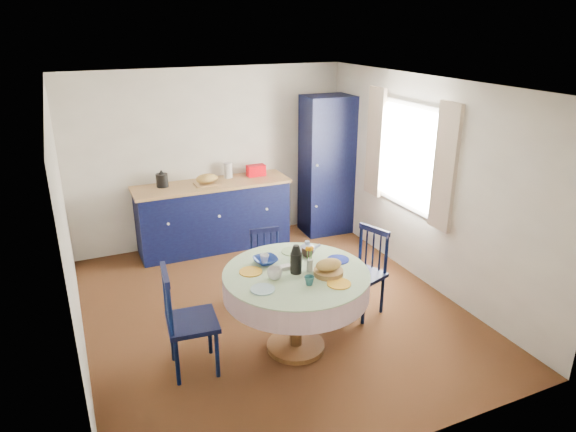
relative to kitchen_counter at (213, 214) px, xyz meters
name	(u,v)px	position (x,y,z in m)	size (l,w,h in m)	color
floor	(273,309)	(0.10, -1.96, -0.50)	(4.50, 4.50, 0.00)	black
ceiling	(270,85)	(0.10, -1.96, 2.00)	(4.50, 4.50, 0.00)	white
wall_back	(211,157)	(0.10, 0.29, 0.75)	(4.00, 0.02, 2.50)	silver
wall_left	(67,237)	(-1.90, -1.96, 0.75)	(0.02, 4.50, 2.50)	silver
wall_right	(425,183)	(2.10, -1.96, 0.75)	(0.02, 4.50, 2.50)	silver
window	(409,156)	(2.05, -1.66, 1.03)	(0.10, 1.74, 1.45)	white
kitchen_counter	(213,214)	(0.00, 0.00, 0.00)	(2.17, 0.68, 1.21)	black
pantry_cabinet	(327,166)	(1.76, -0.11, 0.54)	(0.75, 0.55, 2.08)	black
dining_table	(297,284)	(0.04, -2.73, 0.22)	(1.40, 1.40, 1.13)	brown
chair_left	(187,320)	(-1.01, -2.63, 0.04)	(0.49, 0.51, 1.05)	black
chair_far	(267,265)	(0.15, -1.70, -0.07)	(0.42, 0.41, 0.85)	black
chair_right	(364,271)	(1.02, -2.39, 0.00)	(0.54, 0.55, 0.98)	black
mug_a	(275,273)	(-0.21, -2.77, 0.41)	(0.14, 0.14, 0.11)	silver
mug_b	(309,281)	(0.03, -3.01, 0.39)	(0.09, 0.09, 0.09)	#286265
mug_c	(307,252)	(0.28, -2.46, 0.40)	(0.13, 0.13, 0.10)	black
mug_d	(265,259)	(-0.17, -2.42, 0.39)	(0.09, 0.09, 0.08)	silver
cobalt_bowl	(266,260)	(-0.16, -2.43, 0.38)	(0.24, 0.24, 0.06)	navy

